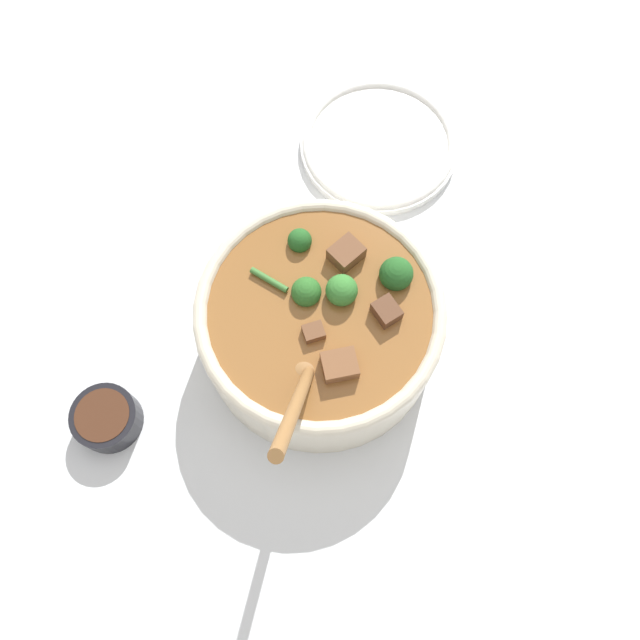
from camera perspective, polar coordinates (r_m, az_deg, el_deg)
The scene contains 4 objects.
ground_plane at distance 0.76m, azimuth -0.00°, elevation -1.89°, with size 4.00×4.00×0.00m, color silver.
stew_bowl at distance 0.70m, azimuth 0.04°, elevation -0.21°, with size 0.27×0.33×0.29m.
condiment_bowl at distance 0.75m, azimuth -18.96°, elevation -8.47°, with size 0.07×0.07×0.04m.
empty_plate at distance 0.89m, azimuth 5.40°, elevation 15.71°, with size 0.22×0.22×0.02m.
Camera 1 is at (0.06, -0.24, 0.72)m, focal length 35.00 mm.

